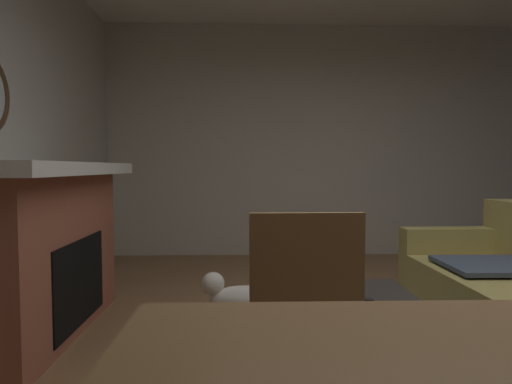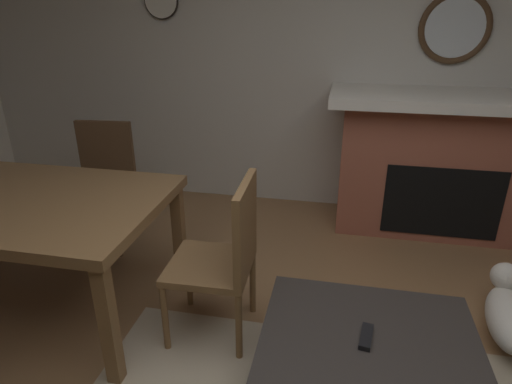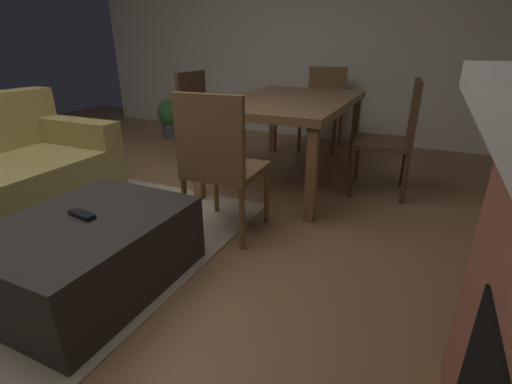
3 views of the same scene
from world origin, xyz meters
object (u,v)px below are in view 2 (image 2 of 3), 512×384
tv_remote (366,337)px  dining_chair_south (103,176)px  ottoman_coffee_table (365,368)px  dining_table (18,208)px  dining_chair_west (226,252)px  fireplace (440,163)px  round_wall_mirror (455,28)px  wall_clock (161,0)px  small_dog (507,312)px

tv_remote → dining_chair_south: dining_chair_south is taller
ottoman_coffee_table → dining_table: bearing=-9.6°
ottoman_coffee_table → dining_chair_west: dining_chair_west is taller
fireplace → dining_chair_south: bearing=15.0°
fireplace → dining_chair_south: (2.58, 0.69, -0.05)m
fireplace → round_wall_mirror: 1.05m
dining_table → dining_chair_west: dining_chair_west is taller
dining_table → wall_clock: bearing=-95.3°
fireplace → wall_clock: (2.40, -0.29, 1.21)m
round_wall_mirror → wall_clock: bearing=-0.0°
tv_remote → dining_table: dining_table is taller
fireplace → small_dog: size_ratio=3.00×
fireplace → round_wall_mirror: bearing=-90.0°
small_dog → wall_clock: 3.45m
fireplace → dining_chair_west: bearing=49.9°
tv_remote → dining_chair_south: bearing=-24.9°
small_dog → wall_clock: wall_clock is taller
tv_remote → wall_clock: (1.78, -2.25, 1.39)m
ottoman_coffee_table → tv_remote: tv_remote is taller
tv_remote → dining_chair_south: size_ratio=0.17×
round_wall_mirror → ottoman_coffee_table: bearing=74.9°
ottoman_coffee_table → dining_chair_west: (0.75, -0.34, 0.33)m
wall_clock → dining_chair_west: bearing=119.1°
wall_clock → fireplace: bearing=173.2°
dining_chair_south → small_dog: size_ratio=1.55×
small_dog → dining_chair_west: bearing=9.5°
dining_chair_south → wall_clock: 1.60m
wall_clock → round_wall_mirror: bearing=180.0°
ottoman_coffee_table → dining_chair_west: 0.88m
round_wall_mirror → ottoman_coffee_table: size_ratio=0.57×
fireplace → ottoman_coffee_table: 2.06m
tv_remote → dining_chair_west: size_ratio=0.17×
ottoman_coffee_table → tv_remote: (0.02, 0.02, 0.20)m
dining_chair_south → wall_clock: bearing=-100.6°
dining_table → fireplace: bearing=-148.1°
ottoman_coffee_table → wall_clock: bearing=-51.0°
fireplace → tv_remote: 2.07m
tv_remote → dining_table: (1.96, -0.36, 0.27)m
fireplace → tv_remote: size_ratio=11.28×
dining_table → small_dog: bearing=-174.7°
fireplace → dining_table: 3.03m
tv_remote → wall_clock: wall_clock is taller
wall_clock → tv_remote: bearing=128.4°
round_wall_mirror → wall_clock: 2.41m
round_wall_mirror → fireplace: bearing=90.0°
dining_chair_west → wall_clock: 2.50m
dining_chair_west → small_dog: 1.59m
tv_remote → wall_clock: bearing=-43.5°
fireplace → dining_chair_west: 2.09m
ottoman_coffee_table → small_dog: 0.98m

